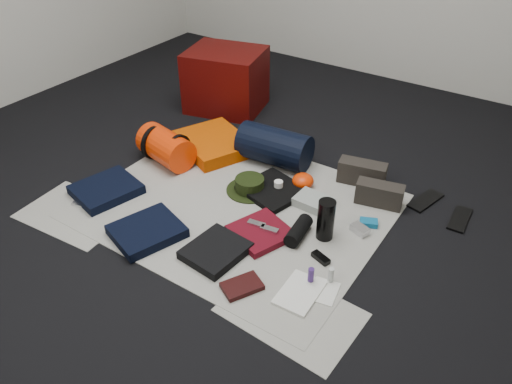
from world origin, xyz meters
The scene contains 37 objects.
floor centered at (0.00, 0.00, -0.01)m, with size 4.50×4.50×0.02m, color black.
newspaper_mat centered at (0.00, 0.00, 0.00)m, with size 1.60×1.30×0.01m, color beige.
newspaper_sheet_front_left centered at (-0.70, -0.55, 0.00)m, with size 0.58×0.40×0.00m, color beige.
newspaper_sheet_front_right centered at (0.65, -0.50, 0.00)m, with size 0.58×0.40×0.00m, color beige.
red_cabinet centered at (-0.80, 0.99, 0.22)m, with size 0.54×0.45×0.45m, color #480705.
sleeping_pad centered at (-0.49, 0.43, 0.05)m, with size 0.47×0.38×0.09m, color #D04C02.
stuff_sack centered at (-0.64, 0.14, 0.11)m, with size 0.21×0.21×0.36m, color #EB3003.
sack_strap_left centered at (-0.74, 0.14, 0.11)m, with size 0.22×0.22×0.03m, color black.
sack_strap_right centered at (-0.54, 0.14, 0.11)m, with size 0.22×0.22×0.03m, color black.
navy_duffel centered at (-0.07, 0.51, 0.12)m, with size 0.23×0.23×0.45m, color black.
boonie_brim centered at (-0.02, 0.16, 0.01)m, with size 0.28×0.28×0.01m, color black.
boonie_crown centered at (-0.02, 0.16, 0.05)m, with size 0.17×0.17×0.07m, color black.
hiking_boot_left centered at (0.49, 0.60, 0.08)m, with size 0.28×0.10×0.14m, color #2D2923.
hiking_boot_right centered at (0.66, 0.46, 0.07)m, with size 0.26×0.10×0.13m, color #2D2923.
flip_flop_left centered at (0.87, 0.64, 0.01)m, with size 0.09×0.25×0.01m, color black.
flip_flop_right centered at (1.08, 0.57, 0.01)m, with size 0.09×0.24×0.01m, color black.
trousers_navy_a centered at (-0.70, -0.32, 0.03)m, with size 0.30×0.35×0.05m, color black.
trousers_navy_b centered at (-0.24, -0.47, 0.03)m, with size 0.29×0.34×0.05m, color black.
trousers_charcoal centered at (0.15, -0.39, 0.03)m, with size 0.26×0.29×0.05m, color black.
black_tshirt centered at (0.10, 0.22, 0.02)m, with size 0.33×0.31×0.03m, color black.
red_shirt centered at (0.25, -0.14, 0.02)m, with size 0.27×0.27×0.04m, color #590914.
orange_stuff_sack centered at (0.22, 0.37, 0.05)m, with size 0.13×0.13×0.08m, color #EB3003.
first_aid_pouch centered at (0.36, 0.24, 0.03)m, with size 0.20×0.15×0.05m, color gray.
water_bottle centered at (0.54, 0.03, 0.12)m, with size 0.09×0.09×0.22m, color black.
speaker centered at (0.42, -0.04, 0.05)m, with size 0.08×0.08×0.20m, color black.
compact_camera centered at (0.67, 0.16, 0.03)m, with size 0.10×0.06×0.04m, color silver.
cyan_case centered at (0.69, 0.25, 0.02)m, with size 0.09×0.06×0.03m, color #0E608E.
toiletry_purple centered at (0.63, -0.30, 0.05)m, with size 0.03×0.03×0.09m, color #3B2067.
toiletry_clear centered at (0.71, -0.24, 0.05)m, with size 0.03×0.03×0.08m, color #B9BFBA.
paperback_book centered at (0.39, -0.50, 0.02)m, with size 0.12×0.18×0.03m, color black.
map_booklet centered at (0.63, -0.39, 0.01)m, with size 0.16×0.24×0.01m, color silver.
map_printout centered at (0.71, -0.32, 0.01)m, with size 0.12×0.15×0.01m, color silver.
sunglasses centered at (0.60, -0.14, 0.02)m, with size 0.10×0.04×0.03m, color black.
key_cluster centered at (-0.75, -0.47, 0.01)m, with size 0.07×0.07×0.01m, color silver.
tape_roll centered at (0.12, 0.25, 0.06)m, with size 0.05×0.05×0.04m, color white.
energy_bar_a centered at (0.21, -0.12, 0.05)m, with size 0.10×0.04×0.01m, color silver.
energy_bar_b centered at (0.29, -0.12, 0.05)m, with size 0.10×0.04×0.01m, color silver.
Camera 1 is at (1.34, -1.81, 1.69)m, focal length 35.00 mm.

